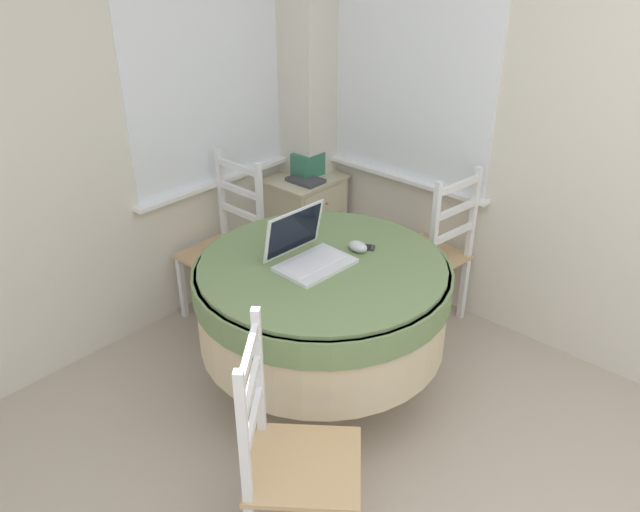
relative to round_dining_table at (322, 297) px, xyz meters
name	(u,v)px	position (x,y,z in m)	size (l,w,h in m)	color
corner_room_shell	(348,133)	(0.34, 0.14, 0.71)	(4.11, 4.62, 2.55)	beige
round_dining_table	(322,297)	(0.00, 0.00, 0.00)	(1.23, 1.23, 0.76)	#4C3D2D
laptop	(308,253)	(-0.04, 0.05, 0.24)	(0.36, 0.31, 0.25)	silver
computer_mouse	(358,247)	(0.20, -0.05, 0.21)	(0.07, 0.10, 0.05)	silver
cell_phone	(363,247)	(0.25, -0.04, 0.19)	(0.10, 0.13, 0.01)	#2D2D33
dining_chair_near_back_window	(226,247)	(0.17, 0.92, -0.12)	(0.41, 0.39, 0.99)	tan
dining_chair_near_right_window	(432,254)	(0.92, -0.04, -0.12)	(0.44, 0.46, 0.99)	tan
dining_chair_camera_near	(291,459)	(-0.76, -0.53, -0.12)	(0.56, 0.57, 0.99)	tan
corner_cabinet	(306,224)	(0.89, 0.95, -0.23)	(0.48, 0.40, 0.68)	beige
storage_box	(308,164)	(0.94, 0.97, 0.19)	(0.19, 0.14, 0.16)	#387A5B
book_on_cabinet	(306,180)	(0.84, 0.90, 0.12)	(0.16, 0.22, 0.02)	#3F3F44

